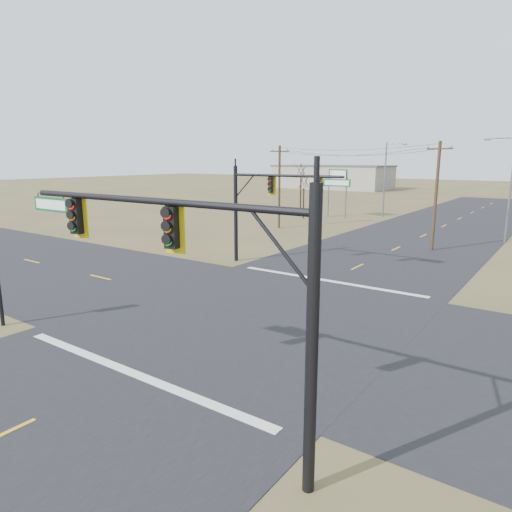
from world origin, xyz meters
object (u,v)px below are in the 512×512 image
(highway_sign, at_px, (338,184))
(mast_arm_far, at_px, (271,195))
(utility_pole_near, at_px, (436,194))
(utility_pole_far, at_px, (279,186))
(streetlight_a, at_px, (509,184))
(bare_tree_a, at_px, (304,180))
(bare_tree_b, at_px, (301,170))
(streetlight_c, at_px, (386,176))
(mast_arm_near, at_px, (179,253))

(highway_sign, bearing_deg, mast_arm_far, -49.93)
(utility_pole_near, bearing_deg, mast_arm_far, -122.07)
(mast_arm_far, height_order, utility_pole_far, utility_pole_far)
(highway_sign, xyz_separation_m, streetlight_a, (19.87, -7.94, 0.91))
(bare_tree_a, distance_m, bare_tree_b, 10.17)
(highway_sign, relative_size, bare_tree_a, 1.01)
(bare_tree_a, xyz_separation_m, bare_tree_b, (-5.34, 8.60, 0.99))
(highway_sign, distance_m, streetlight_c, 6.19)
(highway_sign, bearing_deg, bare_tree_a, -108.61)
(utility_pole_far, bearing_deg, mast_arm_far, -59.30)
(utility_pole_far, relative_size, streetlight_a, 0.94)
(bare_tree_b, bearing_deg, utility_pole_far, -67.30)
(utility_pole_near, relative_size, utility_pole_far, 1.00)
(utility_pole_far, xyz_separation_m, highway_sign, (1.14, 11.86, -0.26))
(utility_pole_near, distance_m, bare_tree_b, 31.63)
(highway_sign, bearing_deg, mast_arm_near, -45.72)
(streetlight_a, bearing_deg, highway_sign, 154.60)
(utility_pole_far, relative_size, streetlight_c, 0.93)
(mast_arm_far, bearing_deg, bare_tree_a, 92.77)
(streetlight_c, bearing_deg, bare_tree_b, -165.86)
(mast_arm_near, distance_m, bare_tree_a, 46.44)
(mast_arm_near, bearing_deg, utility_pole_far, 106.57)
(mast_arm_near, xyz_separation_m, utility_pole_near, (-1.33, 29.96, -0.45))
(utility_pole_far, distance_m, bare_tree_b, 18.65)
(utility_pole_far, bearing_deg, highway_sign, 84.53)
(bare_tree_b, bearing_deg, utility_pole_near, -40.52)
(mast_arm_near, xyz_separation_m, bare_tree_b, (-25.36, 50.50, 0.73))
(utility_pole_near, height_order, bare_tree_a, utility_pole_near)
(mast_arm_near, bearing_deg, streetlight_c, 91.88)
(streetlight_a, bearing_deg, bare_tree_b, 151.20)
(utility_pole_near, distance_m, bare_tree_a, 22.18)
(streetlight_c, bearing_deg, utility_pole_far, -89.99)
(mast_arm_far, bearing_deg, mast_arm_near, -85.18)
(mast_arm_far, xyz_separation_m, bare_tree_b, (-16.41, 32.71, 0.78))
(mast_arm_far, relative_size, streetlight_a, 0.96)
(utility_pole_near, xyz_separation_m, bare_tree_a, (-18.70, 11.94, 0.19))
(bare_tree_b, bearing_deg, highway_sign, -32.54)
(streetlight_a, bearing_deg, mast_arm_far, -124.83)
(mast_arm_far, height_order, streetlight_c, streetlight_c)
(mast_arm_near, relative_size, streetlight_a, 1.12)
(bare_tree_b, bearing_deg, streetlight_c, -7.38)
(utility_pole_far, relative_size, bare_tree_b, 1.22)
(mast_arm_near, distance_m, mast_arm_far, 19.92)
(utility_pole_near, xyz_separation_m, streetlight_c, (-10.76, 18.82, 0.71))
(mast_arm_far, distance_m, bare_tree_b, 36.60)
(streetlight_a, height_order, bare_tree_a, streetlight_a)
(utility_pole_near, bearing_deg, mast_arm_near, -87.46)
(bare_tree_a, bearing_deg, highway_sign, 47.77)
(streetlight_a, xyz_separation_m, bare_tree_b, (-28.19, 13.24, 0.52))
(utility_pole_near, relative_size, streetlight_c, 0.93)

